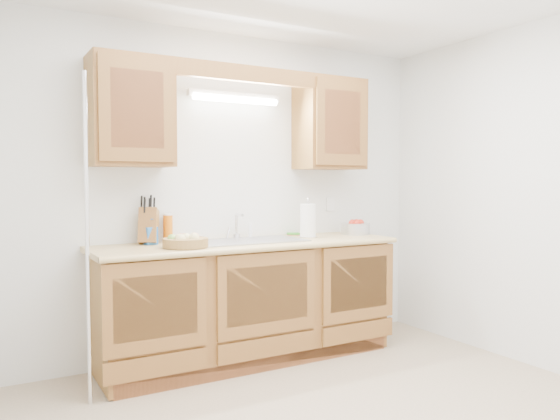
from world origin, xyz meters
TOP-DOWN VIEW (x-y plane):
  - room at (0.00, 0.00)m, footprint 3.52×3.50m
  - base_cabinets at (0.00, 1.20)m, footprint 2.20×0.60m
  - countertop at (0.00, 1.19)m, footprint 2.30×0.63m
  - upper_cabinet_left at (-0.83, 1.33)m, footprint 0.55×0.33m
  - upper_cabinet_right at (0.83, 1.33)m, footprint 0.55×0.33m
  - valance at (0.00, 1.19)m, footprint 2.20×0.05m
  - fluorescent_fixture at (0.00, 1.42)m, footprint 0.76×0.08m
  - sink at (0.00, 1.21)m, footprint 0.84×0.46m
  - wire_shelf_pole at (-1.20, 0.94)m, footprint 0.03×0.03m
  - outlet_plate at (0.95, 1.49)m, footprint 0.08×0.01m
  - fruit_basket at (-0.54, 1.06)m, footprint 0.38×0.38m
  - knife_block at (-0.69, 1.40)m, footprint 0.20×0.24m
  - orange_canister at (-0.54, 1.44)m, footprint 0.09×0.09m
  - soap_bottle at (-0.70, 1.36)m, footprint 0.10×0.10m
  - sponge at (0.54, 1.44)m, footprint 0.12×0.10m
  - paper_towel at (0.54, 1.21)m, footprint 0.15×0.15m
  - apple_bowl at (1.03, 1.24)m, footprint 0.27×0.27m

SIDE VIEW (x-z plane):
  - base_cabinets at x=0.00m, z-range 0.01..0.87m
  - sink at x=0.00m, z-range 0.65..1.01m
  - countertop at x=0.00m, z-range 0.86..0.90m
  - sponge at x=0.54m, z-range 0.90..0.92m
  - fruit_basket at x=-0.54m, z-range 0.89..0.99m
  - apple_bowl at x=1.03m, z-range 0.89..1.02m
  - soap_bottle at x=-0.70m, z-range 0.90..1.09m
  - wire_shelf_pole at x=-1.20m, z-range 0.00..2.00m
  - orange_canister at x=-0.54m, z-range 0.90..1.11m
  - knife_block at x=-0.69m, z-range 0.85..1.21m
  - paper_towel at x=0.54m, z-range 0.87..1.19m
  - outlet_plate at x=0.95m, z-range 1.09..1.21m
  - room at x=0.00m, z-range 0.00..2.50m
  - upper_cabinet_left at x=-0.83m, z-range 1.45..2.20m
  - upper_cabinet_right at x=0.83m, z-range 1.45..2.20m
  - fluorescent_fixture at x=0.00m, z-range 1.96..2.04m
  - valance at x=0.00m, z-range 2.08..2.20m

